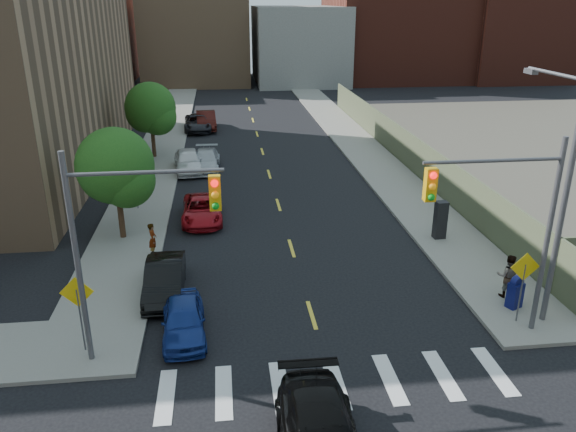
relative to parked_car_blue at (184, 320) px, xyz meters
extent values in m
cube|color=gray|center=(-3.13, 34.29, -0.55)|extent=(3.50, 73.00, 0.15)
cube|color=gray|center=(12.37, 34.29, -0.55)|extent=(3.50, 73.00, 0.15)
cube|color=#575E41|center=(14.22, 20.79, 0.63)|extent=(0.12, 44.00, 2.50)
cube|color=#592319|center=(-17.38, 62.79, 5.38)|extent=(14.00, 18.00, 12.00)
cube|color=#8C6B4C|center=(-1.38, 64.79, 6.88)|extent=(14.00, 16.00, 15.00)
cube|color=gray|center=(12.62, 62.79, 4.38)|extent=(12.00, 16.00, 10.00)
cube|color=#592319|center=(26.62, 64.79, 7.38)|extent=(18.00, 18.00, 16.00)
cube|color=#592319|center=(42.62, 62.79, 8.38)|extent=(14.00, 16.00, 18.00)
cylinder|color=#59595E|center=(-2.88, -1.21, 2.88)|extent=(0.18, 0.18, 7.00)
cylinder|color=#59595E|center=(-0.63, -1.21, 5.68)|extent=(4.50, 0.12, 0.12)
cube|color=#E5A50C|center=(1.32, -1.21, 4.98)|extent=(0.35, 0.30, 1.05)
cylinder|color=#59595E|center=(12.12, -1.21, 2.88)|extent=(0.18, 0.18, 7.00)
cylinder|color=#59595E|center=(9.87, -1.21, 5.68)|extent=(4.50, 0.12, 0.12)
cube|color=#E5A50C|center=(7.92, -1.21, 4.98)|extent=(0.35, 0.30, 1.05)
cylinder|color=#59595E|center=(12.82, -0.71, 3.88)|extent=(0.20, 0.20, 9.00)
cylinder|color=#59595E|center=(12.82, 0.99, 7.98)|extent=(0.12, 3.50, 0.12)
cube|color=#59595E|center=(12.82, 2.59, 7.88)|extent=(0.25, 0.60, 0.18)
cylinder|color=#59595E|center=(-3.18, -0.71, 0.58)|extent=(0.06, 0.06, 2.40)
cube|color=yellow|center=(-3.18, -0.71, 1.68)|extent=(1.06, 0.04, 1.06)
cylinder|color=#59595E|center=(11.82, -0.71, 0.58)|extent=(0.06, 0.06, 2.40)
cube|color=yellow|center=(11.82, -0.71, 1.68)|extent=(1.06, 0.04, 1.06)
cylinder|color=#59595E|center=(-3.18, 12.79, 0.58)|extent=(0.06, 0.06, 2.40)
cube|color=yellow|center=(-3.18, 12.79, 1.68)|extent=(1.06, 0.04, 1.06)
cylinder|color=#332114|center=(-3.38, 8.79, 0.70)|extent=(0.28, 0.28, 2.64)
sphere|color=#184313|center=(-3.38, 8.79, 3.10)|extent=(3.60, 3.60, 3.60)
sphere|color=#184313|center=(-2.88, 8.49, 2.50)|extent=(2.64, 2.64, 2.64)
sphere|color=#184313|center=(-3.78, 9.19, 2.68)|extent=(2.88, 2.88, 2.88)
cylinder|color=#332114|center=(-3.38, 23.79, 0.70)|extent=(0.28, 0.28, 2.64)
sphere|color=#184313|center=(-3.38, 23.79, 3.10)|extent=(3.60, 3.60, 3.60)
sphere|color=#184313|center=(-2.88, 23.49, 2.50)|extent=(2.64, 2.64, 2.64)
sphere|color=#184313|center=(-3.78, 24.19, 2.68)|extent=(2.88, 2.88, 2.88)
imported|color=navy|center=(0.00, 0.00, 0.00)|extent=(1.71, 3.74, 1.24)
imported|color=black|center=(-0.88, 3.00, 0.06)|extent=(1.47, 4.15, 1.36)
imported|color=#9F0F18|center=(0.39, 10.87, 0.00)|extent=(2.11, 4.48, 1.24)
imported|color=#B9BDC1|center=(0.42, 20.37, 0.03)|extent=(1.99, 4.58, 1.31)
imported|color=white|center=(-0.75, 20.05, 0.14)|extent=(2.25, 4.62, 1.52)
imported|color=#390F0B|center=(0.24, 33.27, 0.16)|extent=(1.92, 4.85, 1.57)
imported|color=black|center=(-0.47, 32.73, 0.08)|extent=(2.50, 5.15, 1.41)
cube|color=#0F1457|center=(12.18, 0.22, 0.03)|extent=(0.64, 0.58, 1.00)
cylinder|color=#0F1457|center=(12.18, 0.22, 0.55)|extent=(0.56, 0.43, 0.51)
cube|color=black|center=(11.80, 6.85, 0.45)|extent=(0.57, 0.48, 1.85)
imported|color=gray|center=(-1.68, 6.50, 0.29)|extent=(0.41, 0.58, 1.52)
imported|color=gray|center=(12.27, 1.05, 0.40)|extent=(1.03, 0.93, 1.74)
camera|label=1|loc=(1.59, -17.04, 10.34)|focal=35.00mm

